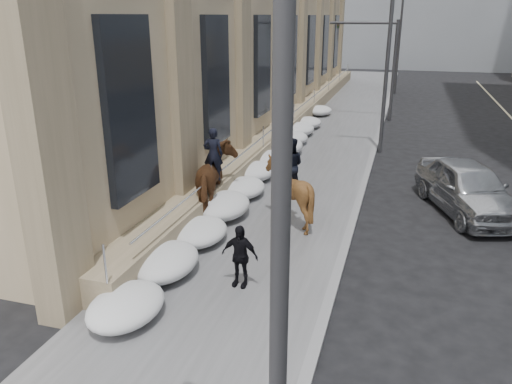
{
  "coord_description": "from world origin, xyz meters",
  "views": [
    {
      "loc": [
        3.86,
        -9.96,
        6.22
      ],
      "look_at": [
        0.2,
        2.25,
        1.7
      ],
      "focal_mm": 35.0,
      "sensor_mm": 36.0,
      "label": 1
    }
  ],
  "objects_px": {
    "mounted_horse_right": "(289,188)",
    "pedestrian": "(240,256)",
    "mounted_horse_left": "(217,178)",
    "car_silver": "(468,188)"
  },
  "relations": [
    {
      "from": "pedestrian",
      "to": "car_silver",
      "type": "bearing_deg",
      "value": 55.03
    },
    {
      "from": "mounted_horse_left",
      "to": "car_silver",
      "type": "bearing_deg",
      "value": -174.74
    },
    {
      "from": "mounted_horse_right",
      "to": "mounted_horse_left",
      "type": "bearing_deg",
      "value": -13.95
    },
    {
      "from": "mounted_horse_right",
      "to": "pedestrian",
      "type": "distance_m",
      "value": 4.08
    },
    {
      "from": "pedestrian",
      "to": "mounted_horse_right",
      "type": "bearing_deg",
      "value": 90.93
    },
    {
      "from": "mounted_horse_right",
      "to": "pedestrian",
      "type": "bearing_deg",
      "value": 78.63
    },
    {
      "from": "mounted_horse_left",
      "to": "mounted_horse_right",
      "type": "height_order",
      "value": "mounted_horse_left"
    },
    {
      "from": "mounted_horse_left",
      "to": "pedestrian",
      "type": "relative_size",
      "value": 1.82
    },
    {
      "from": "mounted_horse_left",
      "to": "mounted_horse_right",
      "type": "xyz_separation_m",
      "value": [
        2.44,
        -0.25,
        -0.02
      ]
    },
    {
      "from": "mounted_horse_left",
      "to": "pedestrian",
      "type": "height_order",
      "value": "mounted_horse_left"
    }
  ]
}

